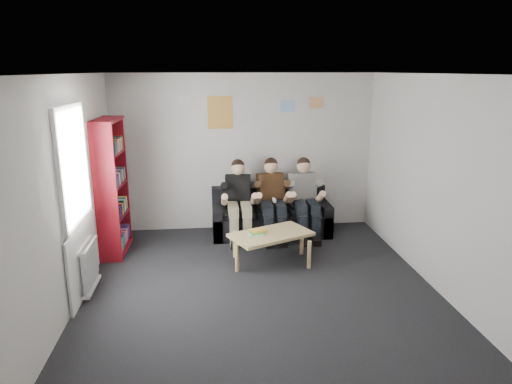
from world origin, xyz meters
TOP-DOWN VIEW (x-y plane):
  - room_shell at (0.00, 0.00)m, footprint 5.00×5.00m
  - sofa at (0.42, 2.12)m, footprint 2.00×0.82m
  - bookshelf at (-2.07, 1.56)m, footprint 0.31×0.93m
  - coffee_table at (0.25, 0.86)m, footprint 1.14×0.63m
  - game_cases at (0.05, 0.84)m, footprint 0.25×0.22m
  - person_left at (-0.13, 1.93)m, footprint 0.42×0.90m
  - person_middle at (0.42, 1.93)m, footprint 0.43×0.92m
  - person_right at (0.98, 1.93)m, footprint 0.43×0.91m
  - radiator at (-2.15, 0.20)m, footprint 0.10×0.64m
  - window at (-2.22, 0.20)m, footprint 0.05×1.30m
  - poster_large at (-0.40, 2.49)m, footprint 0.42×0.01m
  - poster_blue at (0.75, 2.49)m, footprint 0.25×0.01m
  - poster_pink at (1.25, 2.49)m, footprint 0.22×0.01m
  - poster_sign at (-1.00, 2.49)m, footprint 0.20×0.01m

SIDE VIEW (x-z plane):
  - sofa at x=0.42m, z-range -0.11..0.66m
  - radiator at x=-2.15m, z-range 0.05..0.65m
  - coffee_table at x=0.25m, z-range 0.17..0.63m
  - game_cases at x=0.05m, z-range 0.46..0.51m
  - person_left at x=-0.13m, z-range -0.02..1.30m
  - person_right at x=0.98m, z-range -0.02..1.31m
  - person_middle at x=0.42m, z-range -0.02..1.31m
  - window at x=-2.22m, z-range -0.15..2.21m
  - bookshelf at x=-2.07m, z-range 0.00..2.06m
  - room_shell at x=0.00m, z-range -1.15..3.85m
  - poster_large at x=-0.40m, z-range 1.77..2.32m
  - poster_blue at x=0.75m, z-range 2.05..2.25m
  - poster_pink at x=1.25m, z-range 2.11..2.29m
  - poster_sign at x=-1.00m, z-range 2.18..2.32m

